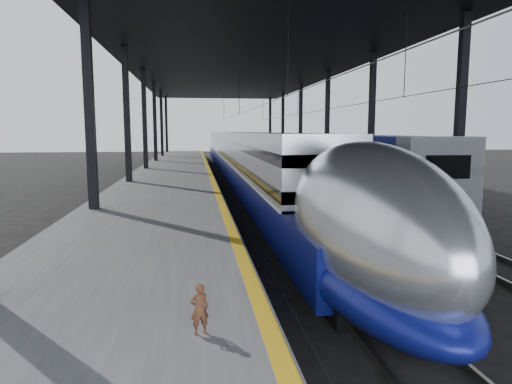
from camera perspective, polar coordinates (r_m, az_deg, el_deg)
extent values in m
plane|color=black|center=(14.28, -0.09, -8.88)|extent=(160.00, 160.00, 0.00)
cube|color=#4C4C4F|center=(33.80, -10.52, 1.45)|extent=(6.00, 80.00, 1.00)
cube|color=gold|center=(33.73, -5.78, 2.39)|extent=(0.30, 80.00, 0.01)
cube|color=slate|center=(33.95, -2.42, 0.88)|extent=(0.08, 80.00, 0.16)
cube|color=slate|center=(34.11, -0.01, 0.92)|extent=(0.08, 80.00, 0.16)
cube|color=slate|center=(34.76, 5.82, 1.01)|extent=(0.08, 80.00, 0.16)
cube|color=slate|center=(35.12, 8.10, 1.04)|extent=(0.08, 80.00, 0.16)
cube|color=black|center=(19.00, -20.04, 8.50)|extent=(0.35, 0.35, 9.00)
cube|color=black|center=(21.80, 24.12, 8.13)|extent=(0.35, 0.35, 9.00)
cube|color=black|center=(28.85, -15.81, 8.21)|extent=(0.35, 0.35, 9.00)
cube|color=black|center=(30.77, 14.22, 8.21)|extent=(0.35, 0.35, 9.00)
cube|color=black|center=(38.78, -13.73, 8.06)|extent=(0.35, 0.35, 9.00)
cube|color=black|center=(40.23, 8.88, 8.16)|extent=(0.35, 0.35, 9.00)
cube|color=black|center=(48.74, -12.51, 7.96)|extent=(0.35, 0.35, 9.00)
cube|color=black|center=(49.90, 5.58, 8.09)|extent=(0.35, 0.35, 9.00)
cube|color=black|center=(58.71, -11.70, 7.89)|extent=(0.35, 0.35, 9.00)
cube|color=black|center=(59.68, 3.36, 8.03)|extent=(0.35, 0.35, 9.00)
cube|color=black|center=(68.69, -11.13, 7.84)|extent=(0.35, 0.35, 9.00)
cube|color=black|center=(69.52, 1.77, 7.98)|extent=(0.35, 0.35, 9.00)
cube|color=black|center=(34.17, -1.43, 16.36)|extent=(18.00, 75.00, 0.45)
cylinder|color=slate|center=(33.82, -1.24, 10.06)|extent=(0.03, 74.00, 0.03)
cylinder|color=slate|center=(34.74, 7.11, 9.94)|extent=(0.03, 74.00, 0.03)
cube|color=silver|center=(41.47, -2.42, 4.94)|extent=(2.68, 57.00, 3.70)
cube|color=navy|center=(40.05, -2.21, 3.19)|extent=(2.75, 62.00, 1.43)
cube|color=silver|center=(41.49, -2.42, 4.37)|extent=(2.77, 57.00, 0.09)
cube|color=black|center=(41.43, -2.43, 6.41)|extent=(2.72, 57.00, 0.39)
cube|color=black|center=(41.47, -2.42, 4.94)|extent=(2.72, 57.00, 0.39)
ellipsoid|color=silver|center=(10.67, 13.42, -3.77)|extent=(2.68, 8.40, 3.70)
ellipsoid|color=navy|center=(10.93, 13.24, -9.24)|extent=(2.75, 8.40, 1.57)
ellipsoid|color=black|center=(8.21, 20.10, -2.16)|extent=(1.39, 2.20, 0.83)
cube|color=black|center=(11.15, 13.13, -12.81)|extent=(2.03, 2.60, 0.40)
cube|color=black|center=(32.21, -0.84, 0.74)|extent=(2.03, 2.60, 0.40)
cube|color=navy|center=(25.58, 12.50, 2.76)|extent=(2.76, 18.00, 3.74)
cube|color=#919499|center=(17.97, 21.74, 0.41)|extent=(2.81, 1.20, 3.79)
cube|color=black|center=(17.35, 22.87, 2.89)|extent=(1.67, 0.06, 0.84)
cube|color=#A30C14|center=(17.49, 22.66, -1.29)|extent=(1.18, 0.06, 0.54)
cube|color=#919499|center=(43.86, 3.92, 4.87)|extent=(2.76, 18.00, 3.74)
cube|color=#919499|center=(62.58, 0.41, 5.70)|extent=(2.76, 18.00, 3.74)
cube|color=black|center=(20.34, 18.18, -3.75)|extent=(2.17, 2.40, 0.36)
cube|color=black|center=(41.06, 4.74, 2.17)|extent=(2.17, 2.40, 0.36)
imported|color=#542F1C|center=(7.15, -7.08, -14.29)|extent=(0.33, 0.26, 0.79)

